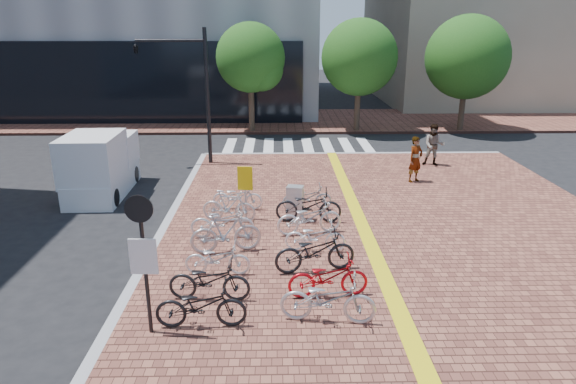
{
  "coord_description": "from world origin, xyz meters",
  "views": [
    {
      "loc": [
        -0.57,
        -11.55,
        5.97
      ],
      "look_at": [
        -0.26,
        2.64,
        1.3
      ],
      "focal_mm": 32.0,
      "sensor_mm": 36.0,
      "label": 1
    }
  ],
  "objects_px": {
    "bike_3": "(226,232)",
    "bike_7": "(328,299)",
    "bike_1": "(209,280)",
    "bike_11": "(309,217)",
    "bike_5": "(229,206)",
    "bike_0": "(201,305)",
    "traffic_light_pole": "(175,71)",
    "bike_10": "(315,236)",
    "notice_sign": "(143,249)",
    "pedestrian_b": "(434,145)",
    "bike_12": "(309,206)",
    "box_truck": "(101,165)",
    "bike_4": "(222,222)",
    "bike_13": "(307,197)",
    "bike_8": "(328,277)",
    "bike_9": "(315,251)",
    "utility_box": "(295,203)",
    "yellow_sign": "(245,183)",
    "bike_2": "(217,259)",
    "pedestrian_a": "(415,159)",
    "bike_6": "(237,197)"
  },
  "relations": [
    {
      "from": "notice_sign",
      "to": "box_truck",
      "type": "distance_m",
      "value": 10.02
    },
    {
      "from": "bike_7",
      "to": "pedestrian_b",
      "type": "height_order",
      "value": "pedestrian_b"
    },
    {
      "from": "bike_7",
      "to": "bike_8",
      "type": "height_order",
      "value": "bike_7"
    },
    {
      "from": "utility_box",
      "to": "traffic_light_pole",
      "type": "height_order",
      "value": "traffic_light_pole"
    },
    {
      "from": "bike_1",
      "to": "pedestrian_a",
      "type": "relative_size",
      "value": 1.03
    },
    {
      "from": "bike_3",
      "to": "bike_7",
      "type": "bearing_deg",
      "value": -156.06
    },
    {
      "from": "bike_4",
      "to": "bike_9",
      "type": "bearing_deg",
      "value": -131.9
    },
    {
      "from": "bike_7",
      "to": "yellow_sign",
      "type": "relative_size",
      "value": 1.15
    },
    {
      "from": "bike_1",
      "to": "bike_12",
      "type": "bearing_deg",
      "value": -23.42
    },
    {
      "from": "bike_13",
      "to": "bike_2",
      "type": "bearing_deg",
      "value": 146.72
    },
    {
      "from": "bike_10",
      "to": "pedestrian_b",
      "type": "xyz_separation_m",
      "value": [
        5.7,
        8.66,
        0.47
      ]
    },
    {
      "from": "bike_7",
      "to": "bike_9",
      "type": "xyz_separation_m",
      "value": [
        -0.1,
        2.27,
        0.02
      ]
    },
    {
      "from": "bike_0",
      "to": "bike_10",
      "type": "height_order",
      "value": "bike_0"
    },
    {
      "from": "bike_3",
      "to": "bike_11",
      "type": "relative_size",
      "value": 0.99
    },
    {
      "from": "bike_4",
      "to": "bike_9",
      "type": "distance_m",
      "value": 3.27
    },
    {
      "from": "bike_4",
      "to": "bike_9",
      "type": "relative_size",
      "value": 0.89
    },
    {
      "from": "bike_0",
      "to": "bike_2",
      "type": "xyz_separation_m",
      "value": [
        0.08,
        2.27,
        -0.06
      ]
    },
    {
      "from": "bike_0",
      "to": "traffic_light_pole",
      "type": "distance_m",
      "value": 13.63
    },
    {
      "from": "bike_12",
      "to": "yellow_sign",
      "type": "height_order",
      "value": "yellow_sign"
    },
    {
      "from": "bike_2",
      "to": "bike_3",
      "type": "height_order",
      "value": "bike_3"
    },
    {
      "from": "bike_3",
      "to": "bike_7",
      "type": "relative_size",
      "value": 0.96
    },
    {
      "from": "bike_13",
      "to": "yellow_sign",
      "type": "relative_size",
      "value": 0.95
    },
    {
      "from": "bike_1",
      "to": "bike_13",
      "type": "bearing_deg",
      "value": -18.96
    },
    {
      "from": "bike_11",
      "to": "pedestrian_b",
      "type": "height_order",
      "value": "pedestrian_b"
    },
    {
      "from": "bike_4",
      "to": "bike_13",
      "type": "height_order",
      "value": "bike_4"
    },
    {
      "from": "bike_12",
      "to": "box_truck",
      "type": "height_order",
      "value": "box_truck"
    },
    {
      "from": "bike_1",
      "to": "bike_5",
      "type": "xyz_separation_m",
      "value": [
        0.02,
        4.7,
        0.03
      ]
    },
    {
      "from": "bike_10",
      "to": "traffic_light_pole",
      "type": "distance_m",
      "value": 11.28
    },
    {
      "from": "bike_1",
      "to": "bike_3",
      "type": "height_order",
      "value": "bike_3"
    },
    {
      "from": "bike_3",
      "to": "box_truck",
      "type": "height_order",
      "value": "box_truck"
    },
    {
      "from": "bike_3",
      "to": "pedestrian_b",
      "type": "xyz_separation_m",
      "value": [
        8.07,
        8.67,
        0.33
      ]
    },
    {
      "from": "bike_6",
      "to": "bike_8",
      "type": "xyz_separation_m",
      "value": [
        2.42,
        -5.75,
        0.04
      ]
    },
    {
      "from": "bike_1",
      "to": "bike_13",
      "type": "xyz_separation_m",
      "value": [
        2.48,
        5.72,
        -0.05
      ]
    },
    {
      "from": "bike_10",
      "to": "bike_1",
      "type": "bearing_deg",
      "value": 139.51
    },
    {
      "from": "bike_7",
      "to": "bike_1",
      "type": "bearing_deg",
      "value": 77.09
    },
    {
      "from": "bike_8",
      "to": "bike_0",
      "type": "bearing_deg",
      "value": 108.43
    },
    {
      "from": "bike_0",
      "to": "bike_13",
      "type": "distance_m",
      "value": 7.23
    },
    {
      "from": "bike_4",
      "to": "box_truck",
      "type": "distance_m",
      "value": 6.58
    },
    {
      "from": "bike_11",
      "to": "notice_sign",
      "type": "xyz_separation_m",
      "value": [
        -3.44,
        -4.98,
        1.32
      ]
    },
    {
      "from": "bike_1",
      "to": "bike_11",
      "type": "xyz_separation_m",
      "value": [
        2.42,
        3.71,
        0.02
      ]
    },
    {
      "from": "bike_4",
      "to": "bike_7",
      "type": "height_order",
      "value": "bike_7"
    },
    {
      "from": "bike_7",
      "to": "pedestrian_b",
      "type": "xyz_separation_m",
      "value": [
        5.69,
        12.08,
        0.38
      ]
    },
    {
      "from": "bike_13",
      "to": "bike_7",
      "type": "bearing_deg",
      "value": 175.33
    },
    {
      "from": "bike_7",
      "to": "bike_10",
      "type": "bearing_deg",
      "value": 7.65
    },
    {
      "from": "traffic_light_pole",
      "to": "bike_3",
      "type": "bearing_deg",
      "value": -72.97
    },
    {
      "from": "bike_5",
      "to": "bike_12",
      "type": "distance_m",
      "value": 2.44
    },
    {
      "from": "bike_1",
      "to": "traffic_light_pole",
      "type": "relative_size",
      "value": 0.32
    },
    {
      "from": "bike_5",
      "to": "bike_13",
      "type": "relative_size",
      "value": 1.03
    },
    {
      "from": "bike_10",
      "to": "notice_sign",
      "type": "relative_size",
      "value": 0.56
    },
    {
      "from": "bike_8",
      "to": "notice_sign",
      "type": "relative_size",
      "value": 0.62
    }
  ]
}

